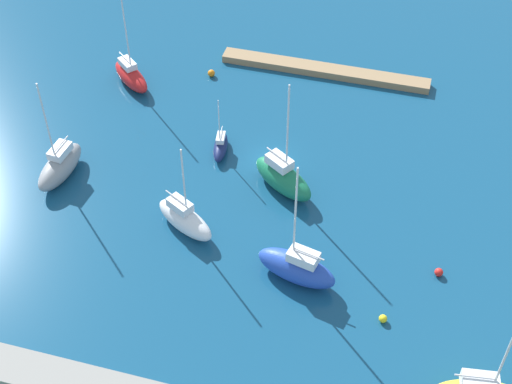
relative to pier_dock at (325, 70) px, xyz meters
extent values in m
plane|color=navy|center=(2.15, 16.62, -0.43)|extent=(160.00, 160.00, 0.00)
cube|color=#997A56|center=(0.00, 0.00, 0.00)|extent=(24.70, 2.08, 0.86)
ellipsoid|color=#19724C|center=(0.09, 20.32, 0.97)|extent=(7.63, 6.20, 2.79)
cube|color=silver|center=(0.58, 20.00, 2.85)|extent=(3.09, 2.76, 0.97)
cylinder|color=silver|center=(-0.22, 20.52, 7.46)|extent=(0.18, 0.18, 10.20)
cylinder|color=silver|center=(0.93, 19.77, 3.48)|extent=(2.39, 1.61, 0.14)
ellipsoid|color=white|center=(7.66, 27.95, 0.75)|extent=(7.04, 5.18, 2.36)
cube|color=silver|center=(8.14, 27.69, 2.38)|extent=(2.79, 2.34, 0.89)
cylinder|color=silver|center=(7.36, 28.11, 5.83)|extent=(0.16, 0.16, 7.80)
cylinder|color=silver|center=(8.58, 27.46, 2.98)|extent=(2.49, 1.43, 0.13)
ellipsoid|color=gray|center=(22.16, 24.40, 0.83)|extent=(3.16, 7.28, 2.52)
cube|color=silver|center=(22.11, 23.83, 2.51)|extent=(1.74, 2.68, 0.84)
cylinder|color=silver|center=(22.20, 24.75, 6.72)|extent=(0.17, 0.17, 9.27)
cylinder|color=silver|center=(22.07, 23.45, 3.08)|extent=(0.38, 2.62, 0.14)
ellipsoid|color=red|center=(21.13, 8.08, 0.69)|extent=(6.47, 5.91, 2.24)
cube|color=silver|center=(21.53, 7.74, 2.20)|extent=(2.66, 2.52, 0.77)
cylinder|color=silver|center=(20.87, 8.30, 6.76)|extent=(0.16, 0.16, 9.90)
cylinder|color=silver|center=(21.91, 7.43, 2.73)|extent=(2.15, 1.84, 0.13)
ellipsoid|color=#2347B2|center=(-3.73, 31.01, 0.92)|extent=(7.78, 4.23, 2.69)
cube|color=silver|center=(-4.31, 31.14, 2.75)|extent=(2.94, 2.14, 0.98)
cylinder|color=silver|center=(-3.37, 30.93, 7.50)|extent=(0.18, 0.18, 10.48)
cylinder|color=silver|center=(-4.78, 31.25, 3.39)|extent=(2.84, 0.78, 0.14)
cube|color=silver|center=(-19.63, 39.70, 2.82)|extent=(2.94, 1.91, 1.17)
cylinder|color=silver|center=(-20.62, 39.56, 7.45)|extent=(0.18, 0.18, 10.44)
cylinder|color=silver|center=(-19.14, 39.77, 3.55)|extent=(2.97, 0.55, 0.15)
ellipsoid|color=#141E4C|center=(7.70, 16.67, 0.27)|extent=(2.09, 4.70, 1.40)
cube|color=silver|center=(7.75, 16.31, 1.25)|extent=(1.08, 1.74, 0.56)
cylinder|color=silver|center=(7.66, 16.89, 3.76)|extent=(0.11, 0.11, 5.58)
cylinder|color=silver|center=(7.82, 15.93, 1.68)|extent=(0.40, 1.93, 0.09)
sphere|color=yellow|center=(-11.88, 33.65, -0.07)|extent=(0.72, 0.72, 0.72)
sphere|color=orange|center=(12.73, 4.07, -0.01)|extent=(0.84, 0.84, 0.84)
sphere|color=red|center=(-15.93, 27.36, -0.04)|extent=(0.77, 0.77, 0.77)
camera|label=1|loc=(-11.38, 72.51, 51.82)|focal=52.57mm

